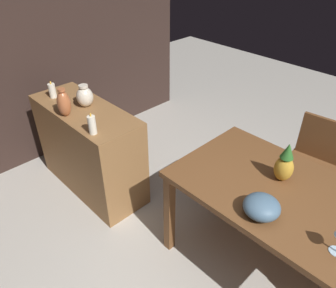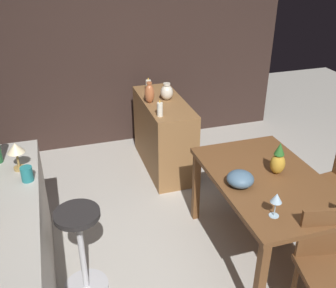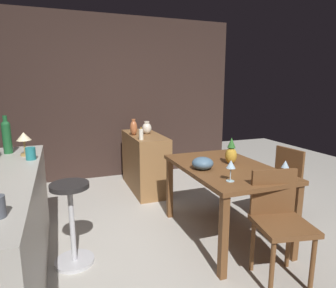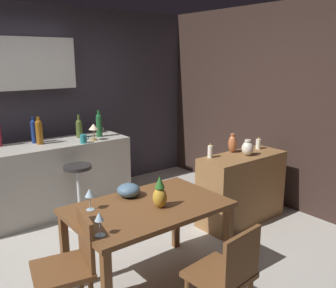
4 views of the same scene
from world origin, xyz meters
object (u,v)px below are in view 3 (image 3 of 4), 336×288
pillar_candle_short (133,127)px  cup_teal (31,154)px  dining_table (225,175)px  counter_lamp (24,138)px  chair_by_doorway (280,180)px  chair_near_window (279,219)px  wine_glass_left (285,165)px  pillar_candle_tall (141,134)px  sideboard_cabinet (145,162)px  vase_ceramic_ivory (147,128)px  fruit_bowl (203,163)px  wine_glass_right (231,165)px  bar_stool (72,221)px  wine_bottle_green (7,135)px  pineapple_centerpiece (231,153)px  vase_copper (134,128)px

pillar_candle_short → cup_teal: bearing=142.6°
dining_table → counter_lamp: bearing=76.7°
chair_by_doorway → counter_lamp: 2.68m
chair_near_window → wine_glass_left: (0.16, -0.16, 0.38)m
chair_by_doorway → pillar_candle_tall: (1.11, 1.31, 0.43)m
cup_teal → pillar_candle_short: 2.15m
sideboard_cabinet → vase_ceramic_ivory: (0.02, -0.04, 0.50)m
pillar_candle_short → chair_by_doorway: bearing=-146.5°
pillar_candle_short → fruit_bowl: bearing=-174.9°
wine_glass_right → fruit_bowl: bearing=7.9°
fruit_bowl → chair_near_window: bearing=-155.0°
bar_stool → wine_bottle_green: wine_bottle_green is taller
chair_near_window → wine_bottle_green: size_ratio=2.44×
dining_table → counter_lamp: (0.43, 1.81, 0.41)m
chair_near_window → wine_bottle_green: bearing=57.2°
chair_near_window → chair_by_doorway: size_ratio=1.05×
chair_near_window → pineapple_centerpiece: (0.77, -0.03, 0.36)m
counter_lamp → pineapple_centerpiece: bearing=-101.2°
sideboard_cabinet → wine_glass_right: size_ratio=6.12×
wine_bottle_green → pillar_candle_tall: bearing=-66.3°
dining_table → wine_bottle_green: bearing=73.4°
chair_by_doorway → wine_glass_left: (-0.66, 0.57, 0.41)m
chair_near_window → wine_glass_right: bearing=41.9°
vase_ceramic_ivory → pineapple_centerpiece: bearing=-165.1°
wine_glass_right → wine_bottle_green: bearing=60.3°
fruit_bowl → counter_lamp: 1.63m
vase_copper → chair_by_doorway: bearing=-138.4°
chair_near_window → vase_ceramic_ivory: (2.34, 0.39, 0.41)m
pineapple_centerpiece → counter_lamp: 1.95m
sideboard_cabinet → wine_bottle_green: bearing=122.6°
pillar_candle_tall → vase_ceramic_ivory: bearing=-25.7°
chair_near_window → bar_stool: size_ratio=1.19×
wine_glass_left → chair_near_window: bearing=134.4°
fruit_bowl → cup_teal: size_ratio=1.75×
bar_stool → fruit_bowl: (-0.06, -1.20, 0.41)m
bar_stool → cup_teal: (0.22, 0.29, 0.57)m
pineapple_centerpiece → pillar_candle_tall: (1.17, 0.61, 0.04)m
dining_table → counter_lamp: size_ratio=6.04×
counter_lamp → vase_copper: (1.16, -1.28, -0.13)m
sideboard_cabinet → chair_near_window: (-2.32, -0.43, 0.08)m
wine_bottle_green → wine_glass_left: bearing=-117.6°
dining_table → bar_stool: bearing=88.7°
wine_glass_left → pillar_candle_short: pillar_candle_short is taller
wine_glass_left → dining_table: bearing=22.1°
vase_ceramic_ivory → chair_near_window: bearing=-170.6°
wine_glass_right → pillar_candle_short: pillar_candle_short is taller
dining_table → wine_bottle_green: 2.09m
bar_stool → wine_glass_left: wine_glass_left is taller
counter_lamp → cup_teal: bearing=-161.0°
wine_glass_left → wine_bottle_green: size_ratio=0.49×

